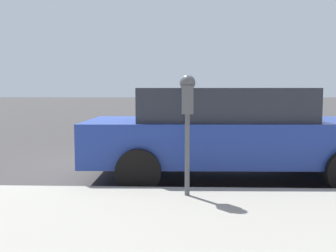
{
  "coord_description": "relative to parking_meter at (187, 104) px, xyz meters",
  "views": [
    {
      "loc": [
        -7.33,
        -0.88,
        1.42
      ],
      "look_at": [
        -2.56,
        -0.69,
        1.01
      ],
      "focal_mm": 42.0,
      "sensor_mm": 36.0,
      "label": 1
    }
  ],
  "objects": [
    {
      "name": "car_blue",
      "position": [
        1.68,
        -0.71,
        -0.5
      ],
      "size": [
        2.24,
        4.75,
        1.48
      ],
      "rotation": [
        0.0,
        0.0,
        3.17
      ],
      "color": "navy",
      "rests_on": "ground_plane"
    },
    {
      "name": "parking_meter",
      "position": [
        0.0,
        0.0,
        0.0
      ],
      "size": [
        0.21,
        0.19,
        1.46
      ],
      "color": "#4C5156",
      "rests_on": "sidewalk"
    },
    {
      "name": "ground_plane",
      "position": [
        2.61,
        0.93,
        -1.28
      ],
      "size": [
        220.0,
        220.0,
        0.0
      ],
      "primitive_type": "plane",
      "color": "#3D3A3A"
    }
  ]
}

